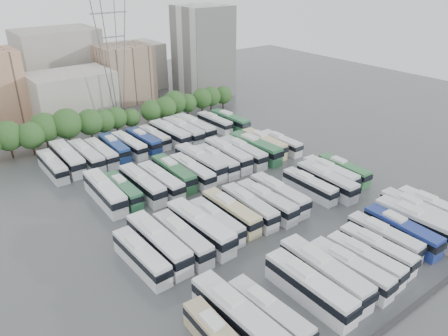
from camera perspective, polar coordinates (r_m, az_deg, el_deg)
ground at (r=75.58m, az=1.56°, el=-4.25°), size 220.00×220.00×0.00m
parapet at (r=58.53m, az=23.21°, el=-16.52°), size 56.00×0.50×0.50m
tree_line at (r=105.90m, az=-14.31°, el=6.50°), size 65.05×7.71×8.55m
city_buildings at (r=130.74m, az=-21.72°, el=10.62°), size 102.00×35.00×20.00m
apartment_tower at (r=134.71m, az=-2.73°, el=14.99°), size 14.00×14.00×26.00m
electricity_pylon at (r=111.43m, az=-14.39°, el=15.00°), size 9.00×6.91×33.83m
bus_r0_s1 at (r=50.61m, az=1.80°, el=-18.86°), size 3.37×13.71×4.27m
bus_r0_s2 at (r=51.64m, az=5.95°, el=-18.38°), size 3.12×11.76×3.65m
bus_r0_s4 at (r=55.26m, az=11.08°, el=-15.03°), size 2.88×12.99×4.07m
bus_r0_s5 at (r=57.56m, az=12.98°, el=-13.21°), size 3.42×13.73×4.28m
bus_r0_s6 at (r=59.46m, az=16.13°, el=-12.53°), size 3.03×11.96×3.72m
bus_r0_s7 at (r=61.75m, az=17.91°, el=-11.33°), size 2.93×11.29×3.51m
bus_r0_s8 at (r=64.24m, az=19.35°, el=-10.00°), size 2.89×11.23×3.49m
bus_r0_s9 at (r=67.04m, az=20.18°, el=-8.50°), size 2.62×11.37×3.56m
bus_r0_s10 at (r=69.22m, az=22.21°, el=-7.61°), size 3.21×12.19×3.79m
bus_r0_s11 at (r=71.54m, az=24.02°, el=-6.63°), size 3.50×13.62×4.24m
bus_r0_s12 at (r=74.84m, az=23.89°, el=-5.31°), size 3.20×12.41×3.86m
bus_r0_s13 at (r=77.22m, az=25.63°, el=-4.78°), size 2.68×11.77×3.68m
bus_r1_s0 at (r=60.26m, az=-10.75°, el=-11.30°), size 2.86×11.93×3.73m
bus_r1_s1 at (r=62.02m, az=-8.57°, el=-9.62°), size 3.08×13.58×4.25m
bus_r1_s2 at (r=62.81m, az=-5.46°, el=-9.12°), size 2.78×12.45×3.90m
bus_r1_s3 at (r=64.67m, az=-3.13°, el=-7.71°), size 3.43×13.75×4.28m
bus_r1_s4 at (r=66.53m, az=-1.02°, el=-6.96°), size 2.61×11.55×3.62m
bus_r1_s5 at (r=68.67m, az=0.91°, el=-5.74°), size 2.70×12.19×3.82m
bus_r1_s6 at (r=70.19m, az=3.31°, el=-5.03°), size 3.26×12.30×3.82m
bus_r1_s7 at (r=71.70m, az=5.54°, el=-4.39°), size 2.88×12.34×3.86m
bus_r1_s8 at (r=74.05m, az=7.21°, el=-3.43°), size 3.08×12.51×3.90m
bus_r1_s10 at (r=78.06m, az=11.11°, el=-2.29°), size 2.54×11.23×3.52m
bus_r1_s11 at (r=79.87m, az=13.26°, el=-1.65°), size 3.33×12.84×4.00m
bus_r1_s12 at (r=83.23m, az=13.70°, el=-0.66°), size 2.76×11.83×3.70m
bus_r1_s13 at (r=85.45m, az=15.35°, el=-0.22°), size 2.86×11.28×3.51m
bus_r2_s1 at (r=76.64m, az=-15.31°, el=-3.03°), size 3.43×13.44×4.19m
bus_r2_s2 at (r=77.29m, az=-13.03°, el=-2.78°), size 2.60×11.21×3.51m
bus_r2_s3 at (r=77.93m, az=-10.63°, el=-2.08°), size 2.87×12.85×4.03m
bus_r2_s4 at (r=78.71m, az=-8.26°, el=-1.67°), size 2.89×12.42×3.88m
bus_r2_s5 at (r=81.30m, az=-6.60°, el=-0.62°), size 3.10×12.60×3.93m
bus_r2_s6 at (r=81.74m, az=-4.20°, el=-0.41°), size 2.74×12.17×3.81m
bus_r2_s7 at (r=84.84m, az=-3.09°, el=0.80°), size 3.24×13.68×4.27m
bus_r2_s8 at (r=85.84m, az=-0.99°, el=0.97°), size 3.05×12.16×3.79m
bus_r2_s9 at (r=88.15m, az=0.50°, el=1.78°), size 3.55×13.38×4.16m
bus_r2_s10 at (r=89.50m, az=2.49°, el=2.08°), size 3.10×12.80×4.00m
bus_r2_s11 at (r=91.46m, az=4.08°, el=2.66°), size 3.47×13.72×4.27m
bus_r2_s12 at (r=94.22m, az=5.21°, el=3.22°), size 3.31×12.73×3.96m
bus_r2_s13 at (r=95.60m, az=7.42°, el=3.29°), size 2.42×11.02×3.46m
bus_r3_s0 at (r=89.96m, az=-21.48°, el=0.26°), size 2.68×11.81×3.70m
bus_r3_s1 at (r=91.82m, az=-19.77°, el=1.24°), size 3.23×13.68×4.28m
bus_r3_s2 at (r=91.85m, az=-17.53°, el=1.50°), size 2.96×12.89×4.03m
bus_r3_s3 at (r=92.92m, az=-15.74°, el=1.92°), size 2.70×11.84×3.71m
bus_r3_s4 at (r=95.05m, az=-14.13°, el=2.63°), size 2.98×11.74×3.66m
bus_r3_s5 at (r=95.73m, az=-12.29°, el=2.99°), size 3.06×11.72×3.65m
bus_r3_s6 at (r=97.43m, az=-10.49°, el=3.55°), size 2.97×11.63×3.62m
bus_r3_s7 at (r=99.34m, az=-9.10°, el=4.02°), size 2.66×10.88×3.39m
bus_r3_s8 at (r=99.70m, az=-7.05°, el=4.46°), size 3.42×13.28×4.13m
bus_r3_s9 at (r=100.90m, az=-5.35°, el=4.84°), size 3.04×13.60×4.26m
bus_r3_s10 at (r=102.95m, az=-3.90°, el=5.31°), size 3.18×13.52×4.23m
bus_r3_s12 at (r=106.96m, az=-1.22°, el=5.96°), size 2.74×11.40×3.56m
bus_r3_s13 at (r=107.78m, az=0.76°, el=6.20°), size 3.09×12.32×3.84m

